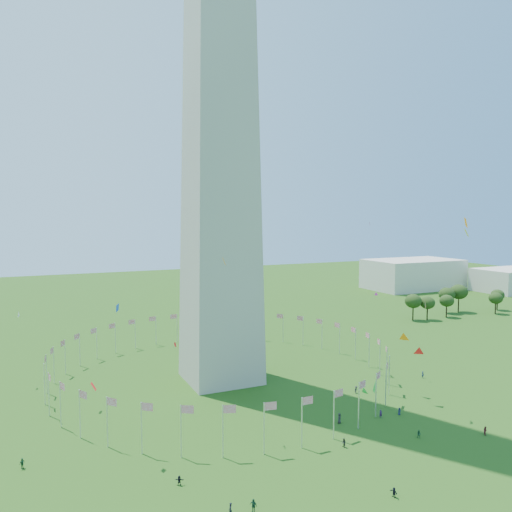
% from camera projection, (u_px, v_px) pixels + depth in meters
% --- Properties ---
extents(ground, '(600.00, 600.00, 0.00)m').
position_uv_depth(ground, '(334.00, 475.00, 77.52)').
color(ground, '#1D430F').
rests_on(ground, ground).
extents(washington_monument, '(16.80, 16.80, 169.00)m').
position_uv_depth(washington_monument, '(219.00, 25.00, 115.99)').
color(washington_monument, '#B0AB9C').
rests_on(washington_monument, ground).
extents(flag_ring, '(80.24, 80.24, 9.00)m').
position_uv_depth(flag_ring, '(221.00, 361.00, 122.52)').
color(flag_ring, silver).
rests_on(flag_ring, ground).
extents(gov_building_east_a, '(50.00, 30.00, 16.00)m').
position_uv_depth(gov_building_east_a, '(413.00, 274.00, 274.84)').
color(gov_building_east_a, beige).
rests_on(gov_building_east_a, ground).
extents(gov_building_east_b, '(35.00, 25.00, 12.00)m').
position_uv_depth(gov_building_east_b, '(511.00, 280.00, 264.28)').
color(gov_building_east_b, beige).
rests_on(gov_building_east_b, ground).
extents(crowd, '(90.87, 59.64, 1.99)m').
position_uv_depth(crowd, '(347.00, 456.00, 81.75)').
color(crowd, '#1F2248').
rests_on(crowd, ground).
extents(kites_aloft, '(99.67, 87.99, 36.20)m').
position_uv_depth(kites_aloft, '(351.00, 330.00, 100.72)').
color(kites_aloft, red).
rests_on(kites_aloft, ground).
extents(tree_line_east, '(53.12, 15.54, 11.36)m').
position_uv_depth(tree_line_east, '(453.00, 303.00, 202.07)').
color(tree_line_east, '#294617').
rests_on(tree_line_east, ground).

